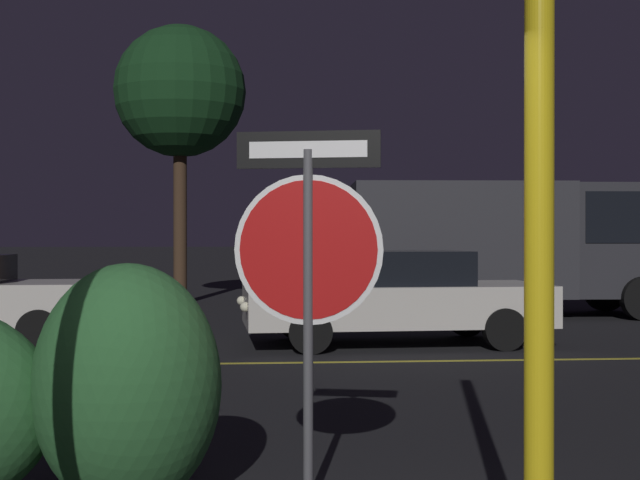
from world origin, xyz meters
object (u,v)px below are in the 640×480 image
Objects in this scene: delivery_truck at (533,238)px; tree_0 at (180,93)px; passing_car_2 at (396,297)px; stop_sign at (308,248)px; hedge_bush_2 at (128,386)px; yellow_pole_right at (539,222)px.

tree_0 reaches higher than delivery_truck.
stop_sign is at bearing 163.83° from passing_car_2.
hedge_bush_2 is at bearing 156.58° from passing_car_2.
yellow_pole_right is at bearing 171.30° from passing_car_2.
hedge_bush_2 is 0.32× the size of passing_car_2.
passing_car_2 is at bearing 69.30° from hedge_bush_2.
hedge_bush_2 is 0.21× the size of delivery_truck.
yellow_pole_right is 0.73× the size of passing_car_2.
stop_sign is 1.54× the size of hedge_bush_2.
yellow_pole_right is at bearing -46.68° from stop_sign.
stop_sign is 0.34× the size of tree_0.
yellow_pole_right is 14.59m from delivery_truck.
yellow_pole_right is at bearing -80.94° from tree_0.
yellow_pole_right is 0.51× the size of tree_0.
delivery_truck is 1.06× the size of tree_0.
passing_car_2 is (1.87, 7.83, -0.84)m from stop_sign.
hedge_bush_2 is at bearing -169.84° from stop_sign.
passing_car_2 is 5.81m from delivery_truck.
passing_car_2 is 0.66× the size of delivery_truck.
stop_sign is at bearing -2.80° from hedge_bush_2.
stop_sign is 0.49× the size of passing_car_2.
tree_0 is at bearing 109.75° from stop_sign.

